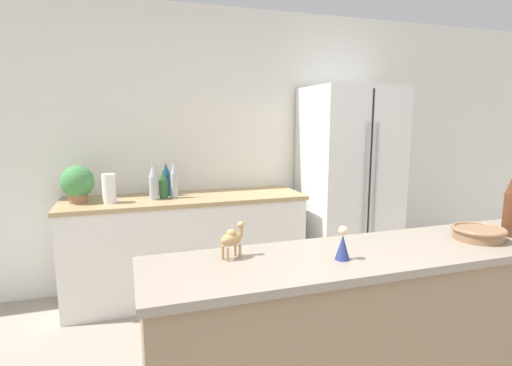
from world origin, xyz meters
The scene contains 14 objects.
wall_back centered at (0.00, 2.73, 1.27)m, with size 8.00×0.06×2.55m.
back_counter centered at (-0.39, 2.40, 0.44)m, with size 2.04×0.63×0.88m.
refrigerator centered at (1.17, 2.33, 0.92)m, with size 0.82×0.73×1.84m.
bar_counter centered at (0.18, 0.48, 0.48)m, with size 2.09×0.51×0.96m.
potted_plant centered at (-1.24, 2.41, 1.04)m, with size 0.25×0.25×0.30m.
paper_towel_roll centered at (-1.00, 2.32, 1.00)m, with size 0.10×0.10×0.23m.
back_bottle_0 centered at (-0.58, 2.38, 1.00)m, with size 0.07×0.07×0.25m.
back_bottle_1 centered at (-0.54, 2.50, 1.02)m, with size 0.08×0.08×0.29m.
back_bottle_2 centered at (-0.66, 2.35, 1.03)m, with size 0.07×0.07×0.30m.
back_bottle_3 centered at (-0.49, 2.37, 1.04)m, with size 0.06×0.06×0.32m.
wine_bottle centered at (0.97, 0.46, 1.12)m, with size 0.08×0.08×0.35m.
fruit_bowl centered at (0.76, 0.46, 0.99)m, with size 0.25×0.25×0.06m.
camel_figurine centered at (-0.46, 0.58, 1.05)m, with size 0.12×0.09×0.15m.
wise_man_figurine_blue centered at (-0.02, 0.42, 1.02)m, with size 0.06×0.06×0.15m.
Camera 1 is at (-0.87, -1.00, 1.54)m, focal length 28.00 mm.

